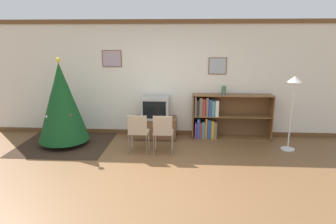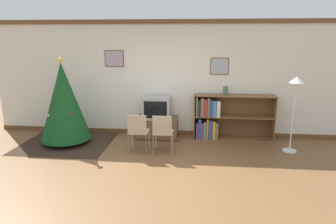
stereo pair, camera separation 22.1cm
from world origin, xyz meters
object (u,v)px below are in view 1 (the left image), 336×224
at_px(christmas_tree, 62,102).
at_px(folding_chair_left, 138,131).
at_px(folding_chair_right, 163,132).
at_px(vase, 224,90).
at_px(tv_console, 156,128).
at_px(standing_lamp, 293,94).
at_px(television, 155,108).
at_px(bookshelf, 217,117).

relative_size(christmas_tree, folding_chair_left, 2.31).
distance_m(folding_chair_right, vase, 1.81).
xyz_separation_m(tv_console, standing_lamp, (2.86, -0.59, 0.95)).
relative_size(television, vase, 3.07).
bearing_deg(folding_chair_right, christmas_tree, 168.82).
xyz_separation_m(christmas_tree, folding_chair_left, (1.71, -0.44, -0.48)).
distance_m(christmas_tree, folding_chair_left, 1.83).
distance_m(tv_console, standing_lamp, 3.07).
distance_m(christmas_tree, folding_chair_right, 2.31).
distance_m(tv_console, bookshelf, 1.45).
bearing_deg(vase, television, -176.81).
xyz_separation_m(bookshelf, standing_lamp, (1.43, -0.69, 0.69)).
bearing_deg(christmas_tree, bookshelf, 10.85).
bearing_deg(tv_console, television, -90.00).
height_order(tv_console, bookshelf, bookshelf).
xyz_separation_m(television, vase, (1.55, 0.09, 0.40)).
bearing_deg(folding_chair_right, tv_console, 104.27).
bearing_deg(tv_console, christmas_tree, -164.31).
xyz_separation_m(television, bookshelf, (1.43, 0.10, -0.23)).
bearing_deg(bookshelf, television, -175.95).
height_order(christmas_tree, bookshelf, christmas_tree).
bearing_deg(bookshelf, folding_chair_left, -147.07).
bearing_deg(television, vase, 3.19).
xyz_separation_m(christmas_tree, bookshelf, (3.39, 0.65, -0.45)).
bearing_deg(tv_console, folding_chair_left, -104.27).
distance_m(bookshelf, vase, 0.65).
relative_size(christmas_tree, standing_lamp, 1.22).
bearing_deg(bookshelf, standing_lamp, -25.77).
distance_m(tv_console, folding_chair_right, 1.05).
relative_size(folding_chair_left, folding_chair_right, 1.00).
height_order(television, folding_chair_left, television).
bearing_deg(folding_chair_left, tv_console, 75.73).
bearing_deg(christmas_tree, folding_chair_left, -14.34).
distance_m(television, vase, 1.61).
bearing_deg(vase, folding_chair_left, -149.26).
bearing_deg(television, tv_console, 90.00).
bearing_deg(vase, standing_lamp, -27.38).
bearing_deg(folding_chair_right, folding_chair_left, 180.00).
relative_size(christmas_tree, folding_chair_right, 2.31).
height_order(tv_console, television, television).
bearing_deg(standing_lamp, bookshelf, 154.23).
relative_size(tv_console, folding_chair_right, 1.17).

